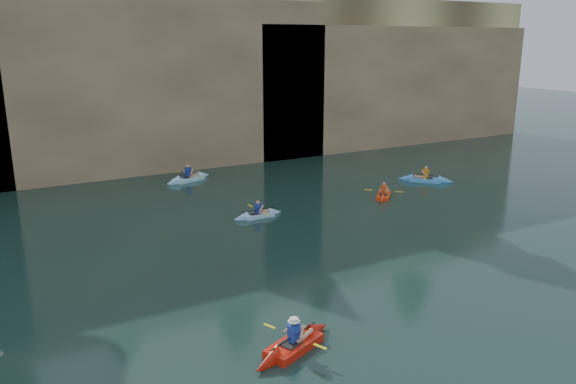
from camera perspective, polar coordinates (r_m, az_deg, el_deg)
ground at (r=18.07m, az=2.75°, el=-12.58°), size 160.00×160.00×0.00m
cliff at (r=44.42m, az=-18.43°, el=11.33°), size 70.00×16.00×12.00m
cliff_slab_center at (r=37.73m, az=-13.13°, el=10.69°), size 24.00×2.40×11.40m
cliff_slab_east at (r=47.43m, az=11.19°, el=10.70°), size 26.00×2.40×9.84m
sea_cave_center at (r=36.41m, az=-21.53°, el=3.35°), size 3.50×1.00×3.20m
sea_cave_east at (r=40.50m, az=-1.59°, el=6.44°), size 5.00×1.00×4.50m
main_kayaker at (r=16.31m, az=0.59°, el=-15.23°), size 3.27×2.08×1.20m
kayaker_ltblue_near at (r=27.57m, az=-3.06°, el=-2.31°), size 2.67×2.10×1.04m
kayaker_red_far at (r=31.43m, az=9.69°, el=-0.31°), size 2.46×2.50×1.05m
kayaker_ltblue_mid at (r=35.13m, az=-10.09°, el=1.37°), size 3.41×2.38×1.28m
kayaker_blue_east at (r=35.43m, az=13.79°, el=1.26°), size 2.88×2.90×1.19m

